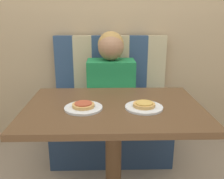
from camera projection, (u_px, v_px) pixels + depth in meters
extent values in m
cube|color=tan|center=(110.00, 9.00, 2.26)|extent=(7.00, 0.05, 2.60)
cube|color=navy|center=(111.00, 130.00, 2.27)|extent=(1.02, 0.52, 0.49)
cube|color=navy|center=(65.00, 67.00, 2.32)|extent=(0.17, 0.06, 0.58)
cube|color=tan|center=(83.00, 67.00, 2.32)|extent=(0.17, 0.06, 0.58)
cube|color=navy|center=(101.00, 67.00, 2.33)|extent=(0.17, 0.06, 0.58)
cube|color=tan|center=(120.00, 67.00, 2.33)|extent=(0.17, 0.06, 0.58)
cube|color=navy|center=(138.00, 67.00, 2.33)|extent=(0.17, 0.06, 0.58)
cube|color=tan|center=(156.00, 67.00, 2.34)|extent=(0.17, 0.06, 0.58)
cube|color=brown|center=(113.00, 108.00, 1.47)|extent=(1.03, 0.72, 0.03)
cylinder|color=brown|center=(113.00, 163.00, 1.57)|extent=(0.10, 0.10, 0.71)
cube|color=#1E8447|center=(111.00, 83.00, 2.14)|extent=(0.40, 0.24, 0.39)
sphere|color=#9E7051|center=(111.00, 47.00, 2.05)|extent=(0.21, 0.21, 0.21)
sphere|color=#AD8447|center=(111.00, 45.00, 2.07)|extent=(0.22, 0.22, 0.22)
cylinder|color=white|center=(83.00, 108.00, 1.41)|extent=(0.22, 0.22, 0.01)
cylinder|color=white|center=(144.00, 107.00, 1.42)|extent=(0.22, 0.22, 0.01)
cylinder|color=tan|center=(83.00, 105.00, 1.40)|extent=(0.13, 0.13, 0.02)
cylinder|color=#AD472D|center=(83.00, 103.00, 1.40)|extent=(0.10, 0.10, 0.01)
cylinder|color=tan|center=(144.00, 105.00, 1.41)|extent=(0.13, 0.13, 0.02)
cylinder|color=gold|center=(144.00, 103.00, 1.41)|extent=(0.10, 0.10, 0.01)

